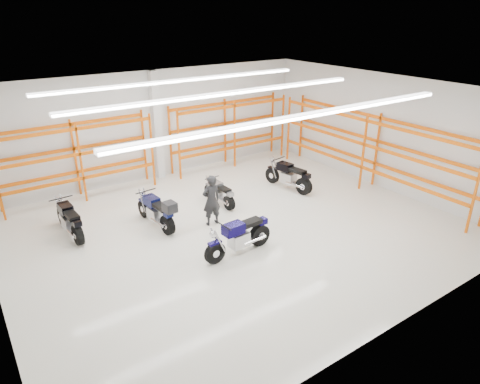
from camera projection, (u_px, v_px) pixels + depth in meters
ground at (235, 229)px, 14.23m from camera, size 14.00×14.00×0.00m
room_shell at (234, 133)px, 12.94m from camera, size 14.02×12.02×4.51m
motorcycle_main at (241, 237)px, 12.66m from camera, size 2.35×0.78×1.15m
motorcycle_back_a at (70, 221)px, 13.62m from camera, size 0.75×2.27×1.11m
motorcycle_back_b at (158, 212)px, 14.10m from camera, size 0.75×2.34×1.20m
motorcycle_back_c at (220, 194)px, 15.84m from camera, size 0.62×1.88×0.92m
motorcycle_back_d at (290, 177)px, 17.13m from camera, size 0.78×2.35×1.16m
standing_man at (211, 200)px, 14.21m from camera, size 0.67×0.46×1.77m
structural_column at (157, 126)px, 17.73m from camera, size 0.32×0.32×4.50m
pallet_racking_back_left at (77, 154)px, 15.89m from camera, size 5.67×0.87×3.00m
pallet_racking_back_right at (230, 127)px, 19.43m from camera, size 5.67×0.87×3.00m
pallet_racking_side at (371, 144)px, 16.88m from camera, size 0.87×9.07×3.00m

